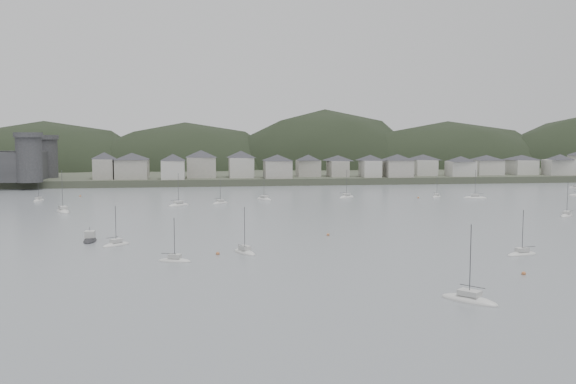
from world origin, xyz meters
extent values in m
plane|color=slate|center=(0.00, 0.00, 0.00)|extent=(900.00, 900.00, 0.00)
cube|color=#383D2D|center=(0.00, 295.00, 1.50)|extent=(900.00, 250.00, 3.00)
ellipsoid|color=black|center=(-110.87, 271.94, -10.14)|extent=(138.98, 92.48, 81.13)
ellipsoid|color=black|center=(-32.30, 272.87, -9.97)|extent=(132.08, 90.41, 79.74)
ellipsoid|color=black|center=(50.65, 272.93, -12.68)|extent=(133.88, 88.37, 101.41)
ellipsoid|color=black|center=(125.95, 267.91, -10.32)|extent=(165.81, 81.78, 82.55)
cylinder|color=#343437|center=(-92.00, 166.00, 12.00)|extent=(10.00, 10.00, 18.00)
cylinder|color=#343437|center=(-92.00, 194.00, 11.50)|extent=(10.00, 10.00, 17.00)
cube|color=#343437|center=(-92.00, 180.00, 9.00)|extent=(3.50, 30.00, 12.00)
cube|color=#99978C|center=(-65.00, 181.96, 7.29)|extent=(8.34, 12.91, 8.59)
pyramid|color=#2C2C31|center=(-65.00, 181.96, 13.09)|extent=(15.78, 15.78, 3.01)
cube|color=#99978C|center=(-53.32, 181.32, 7.18)|extent=(13.68, 13.35, 8.36)
pyramid|color=#2C2C31|center=(-53.32, 181.32, 12.82)|extent=(20.07, 20.07, 2.93)
cube|color=beige|center=(-35.57, 176.02, 7.04)|extent=(9.78, 10.20, 8.08)
pyramid|color=#2C2C31|center=(-35.57, 176.02, 12.49)|extent=(14.83, 14.83, 2.83)
cube|color=#99978C|center=(-23.51, 185.65, 7.55)|extent=(12.59, 13.33, 9.09)
pyramid|color=#2C2C31|center=(-23.51, 185.65, 13.68)|extent=(19.24, 19.24, 3.18)
cube|color=beige|center=(-5.75, 184.10, 7.43)|extent=(10.74, 12.17, 8.87)
pyramid|color=#2C2C31|center=(-5.75, 184.10, 13.42)|extent=(17.01, 17.01, 3.10)
cube|color=#99978C|center=(9.92, 177.53, 6.85)|extent=(11.63, 12.09, 7.69)
pyramid|color=#2C2C31|center=(9.92, 177.53, 12.04)|extent=(17.61, 17.61, 2.69)
cube|color=#99978C|center=(25.25, 186.19, 6.72)|extent=(10.37, 9.35, 7.44)
pyramid|color=#2C2C31|center=(25.25, 186.19, 11.74)|extent=(14.65, 14.65, 2.60)
cube|color=#99978C|center=(38.63, 183.79, 6.61)|extent=(8.24, 12.20, 7.22)
pyramid|color=#2C2C31|center=(38.63, 183.79, 11.48)|extent=(15.17, 15.17, 2.53)
cube|color=beige|center=(52.50, 178.55, 6.73)|extent=(8.06, 10.91, 7.46)
pyramid|color=#2C2C31|center=(52.50, 178.55, 11.77)|extent=(14.08, 14.08, 2.61)
cube|color=#99978C|center=(64.81, 177.06, 6.83)|extent=(11.73, 11.78, 7.66)
pyramid|color=#2C2C31|center=(64.81, 177.06, 12.00)|extent=(17.46, 17.46, 2.68)
cube|color=beige|center=(80.64, 186.91, 6.67)|extent=(10.19, 13.02, 7.33)
pyramid|color=#2C2C31|center=(80.64, 186.91, 11.62)|extent=(17.23, 17.23, 2.57)
cube|color=beige|center=(95.55, 178.06, 6.44)|extent=(11.70, 9.81, 6.88)
pyramid|color=#2C2C31|center=(95.55, 178.06, 11.08)|extent=(15.97, 15.97, 2.41)
cube|color=beige|center=(112.40, 186.91, 6.50)|extent=(12.83, 12.48, 7.00)
pyramid|color=#2C2C31|center=(112.40, 186.91, 11.22)|extent=(18.79, 18.79, 2.45)
cube|color=beige|center=(130.73, 187.42, 6.48)|extent=(11.07, 13.50, 6.97)
pyramid|color=#2C2C31|center=(130.73, 187.42, 11.19)|extent=(18.25, 18.25, 2.44)
cube|color=beige|center=(146.02, 179.72, 6.67)|extent=(13.75, 9.12, 7.34)
pyramid|color=#2C2C31|center=(146.02, 179.72, 11.62)|extent=(16.97, 16.97, 2.57)
ellipsoid|color=beige|center=(-62.90, 87.21, 0.05)|extent=(6.36, 9.72, 1.86)
cube|color=#B3B3AF|center=(-62.90, 87.21, 1.28)|extent=(3.15, 3.79, 0.70)
cylinder|color=#3F3F42|center=(-62.90, 87.21, 6.01)|extent=(0.12, 0.12, 11.62)
cylinder|color=#3F3F42|center=(-63.55, 85.67, 1.83)|extent=(1.72, 3.89, 0.10)
ellipsoid|color=beige|center=(130.00, 141.40, 0.05)|extent=(4.87, 6.72, 1.30)
cube|color=#B3B3AF|center=(130.00, 141.40, 1.00)|extent=(2.32, 2.68, 0.70)
cylinder|color=#3F3F42|center=(130.00, 141.40, 4.26)|extent=(0.12, 0.12, 8.12)
ellipsoid|color=beige|center=(33.42, 8.70, 0.05)|extent=(6.74, 3.52, 1.29)
cube|color=#B3B3AF|center=(33.42, 8.70, 0.99)|extent=(2.52, 1.91, 0.70)
cylinder|color=#3F3F42|center=(33.42, 8.70, 4.22)|extent=(0.12, 0.12, 8.04)
cylinder|color=#3F3F42|center=(34.54, 8.43, 1.54)|extent=(2.84, 0.78, 0.10)
ellipsoid|color=beige|center=(-16.23, 17.71, 0.05)|extent=(4.86, 6.96, 1.34)
cube|color=#B3B3AF|center=(-16.23, 17.71, 1.02)|extent=(2.35, 2.75, 0.70)
cylinder|color=#3F3F42|center=(-16.23, 17.71, 4.39)|extent=(0.12, 0.12, 8.37)
cylinder|color=#3F3F42|center=(-16.76, 16.63, 1.57)|extent=(1.41, 2.75, 0.10)
ellipsoid|color=beige|center=(-28.71, 11.61, 0.05)|extent=(6.23, 3.75, 1.19)
cube|color=#B3B3AF|center=(-28.71, 11.61, 0.94)|extent=(2.39, 1.92, 0.70)
cylinder|color=#3F3F42|center=(-28.71, 11.61, 3.91)|extent=(0.12, 0.12, 7.42)
cylinder|color=#3F3F42|center=(-29.72, 11.26, 1.49)|extent=(2.56, 0.97, 0.10)
ellipsoid|color=beige|center=(10.36, -20.00, 0.05)|extent=(6.98, 7.79, 1.59)
cube|color=#B3B3AF|center=(10.36, -20.00, 1.15)|extent=(3.11, 3.27, 0.70)
cylinder|color=#3F3F42|center=(10.36, -20.00, 5.17)|extent=(0.12, 0.12, 9.95)
cylinder|color=#3F3F42|center=(11.26, -18.89, 1.70)|extent=(2.33, 2.85, 0.10)
ellipsoid|color=beige|center=(58.49, 113.16, 0.05)|extent=(5.53, 5.64, 1.20)
cube|color=#B3B3AF|center=(58.49, 113.16, 0.95)|extent=(2.40, 2.42, 0.70)
cylinder|color=#3F3F42|center=(58.49, 113.16, 3.94)|extent=(0.12, 0.12, 7.48)
cylinder|color=#3F3F42|center=(57.75, 113.94, 1.50)|extent=(1.94, 2.01, 0.10)
ellipsoid|color=beige|center=(26.66, 116.39, 0.05)|extent=(7.50, 6.83, 1.54)
cube|color=#B3B3AF|center=(26.66, 116.39, 1.12)|extent=(3.16, 3.03, 0.70)
cylinder|color=#3F3F42|center=(26.66, 116.39, 5.02)|extent=(0.12, 0.12, 9.63)
cylinder|color=#3F3F42|center=(25.59, 117.27, 1.67)|extent=(2.73, 2.30, 0.10)
ellipsoid|color=beige|center=(-40.74, 29.19, 0.05)|extent=(5.89, 5.59, 1.23)
cube|color=#B3B3AF|center=(-40.74, 29.19, 0.97)|extent=(2.51, 2.45, 0.70)
cylinder|color=#3F3F42|center=(-40.74, 29.19, 4.05)|extent=(0.12, 0.12, 7.69)
cylinder|color=#3F3F42|center=(-41.56, 29.93, 1.52)|extent=(2.12, 1.93, 0.10)
ellipsoid|color=beige|center=(73.42, 58.28, 0.05)|extent=(7.05, 6.65, 1.47)
cube|color=#B3B3AF|center=(73.42, 58.28, 1.09)|extent=(3.00, 2.92, 0.70)
cylinder|color=#3F3F42|center=(73.42, 58.28, 4.79)|extent=(0.12, 0.12, 9.19)
cylinder|color=#3F3F42|center=(74.41, 57.40, 1.64)|extent=(2.54, 2.28, 0.10)
ellipsoid|color=beige|center=(-77.52, 120.06, 0.05)|extent=(3.24, 6.52, 1.25)
cube|color=#B3B3AF|center=(-77.52, 120.06, 0.97)|extent=(1.79, 2.42, 0.70)
cylinder|color=#3F3F42|center=(-77.52, 120.06, 4.10)|extent=(0.12, 0.12, 7.80)
cylinder|color=#3F3F42|center=(-77.29, 118.96, 1.52)|extent=(0.68, 2.77, 0.10)
ellipsoid|color=beige|center=(-17.82, 103.51, 0.05)|extent=(6.03, 5.50, 1.24)
cube|color=#B3B3AF|center=(-17.82, 103.51, 0.97)|extent=(2.54, 2.44, 0.70)
cylinder|color=#3F3F42|center=(-17.82, 103.51, 4.08)|extent=(0.12, 0.12, 7.75)
cylinder|color=#3F3F42|center=(-18.68, 104.23, 1.52)|extent=(2.21, 1.87, 0.10)
ellipsoid|color=beige|center=(-30.85, 98.70, 0.05)|extent=(7.56, 7.30, 1.59)
cube|color=#B3B3AF|center=(-30.85, 98.70, 1.15)|extent=(3.23, 3.18, 0.70)
cylinder|color=#3F3F42|center=(-30.85, 98.70, 5.18)|extent=(0.12, 0.12, 9.96)
cylinder|color=#3F3F42|center=(-31.90, 99.68, 1.70)|extent=(2.69, 2.52, 0.10)
ellipsoid|color=beige|center=(70.16, 107.57, 0.05)|extent=(8.18, 4.57, 1.56)
cube|color=#B3B3AF|center=(70.16, 107.57, 1.13)|extent=(3.10, 2.41, 0.70)
cylinder|color=#3F3F42|center=(70.16, 107.57, 5.07)|extent=(0.12, 0.12, 9.75)
cylinder|color=#3F3F42|center=(71.50, 107.96, 1.68)|extent=(3.40, 1.08, 0.10)
ellipsoid|color=beige|center=(-2.74, 113.43, 0.05)|extent=(5.83, 7.87, 1.53)
cube|color=#B3B3AF|center=(-2.74, 113.43, 1.11)|extent=(2.76, 3.15, 0.70)
cylinder|color=#3F3F42|center=(-2.74, 113.43, 4.98)|extent=(0.12, 0.12, 9.55)
cylinder|color=#3F3F42|center=(-2.08, 114.64, 1.66)|extent=(1.75, 3.06, 0.10)
ellipsoid|color=black|center=(-46.71, 35.07, 0.05)|extent=(2.68, 7.01, 1.53)
cube|color=#B3B3AF|center=(-46.71, 35.07, 1.46)|extent=(2.00, 2.13, 1.40)
cylinder|color=#3F3F42|center=(-46.71, 35.07, 2.36)|extent=(0.10, 0.10, 1.20)
sphere|color=#AD6539|center=(-66.63, 133.69, 0.15)|extent=(0.70, 0.70, 0.70)
sphere|color=#AD6539|center=(25.53, -6.23, 0.15)|extent=(0.70, 0.70, 0.70)
sphere|color=#AD6539|center=(-21.20, 17.05, 0.15)|extent=(0.70, 0.70, 0.70)
sphere|color=#AD6539|center=(3.15, 35.50, 0.15)|extent=(0.70, 0.70, 0.70)
sphere|color=#AD6539|center=(50.87, 110.83, 0.15)|extent=(0.70, 0.70, 0.70)
camera|label=1|loc=(-24.27, -95.24, 21.49)|focal=38.77mm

